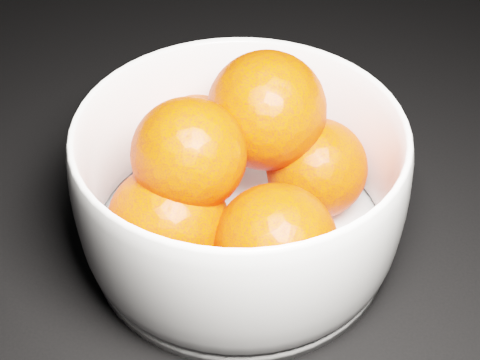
# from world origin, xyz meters

# --- Properties ---
(ground) EXTENTS (3.00, 3.00, 0.00)m
(ground) POSITION_xyz_m (0.00, 0.00, 0.00)
(ground) COLOR black
(ground) RESTS_ON ground
(bowl) EXTENTS (0.24, 0.24, 0.12)m
(bowl) POSITION_xyz_m (0.25, -0.25, 0.06)
(bowl) COLOR white
(bowl) RESTS_ON ground
(orange_pile) EXTENTS (0.18, 0.18, 0.14)m
(orange_pile) POSITION_xyz_m (0.25, -0.25, 0.07)
(orange_pile) COLOR red
(orange_pile) RESTS_ON bowl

